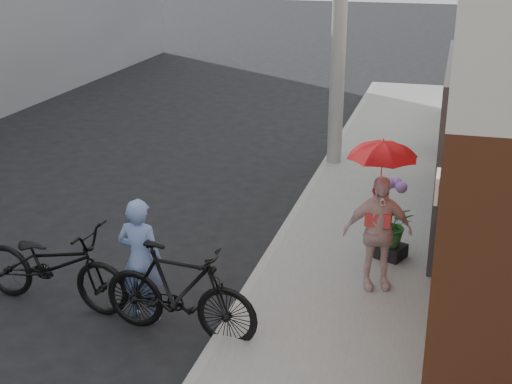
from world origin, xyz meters
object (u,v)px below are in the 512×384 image
at_px(officer, 141,260).
at_px(bike_right, 179,292).
at_px(kimono_woman, 377,232).
at_px(planter, 391,251).
at_px(bike_left, 53,264).

relative_size(officer, bike_right, 0.81).
xyz_separation_m(officer, kimono_woman, (2.59, 1.36, 0.09)).
bearing_deg(planter, kimono_woman, -97.58).
height_order(officer, kimono_woman, kimono_woman).
bearing_deg(officer, planter, -136.90).
relative_size(bike_left, bike_right, 1.09).
relative_size(officer, kimono_woman, 1.04).
relative_size(bike_right, kimono_woman, 1.28).
distance_m(officer, planter, 3.58).
bearing_deg(planter, bike_left, -150.24).
bearing_deg(bike_right, planter, -35.32).
bearing_deg(bike_left, planter, -56.06).
bearing_deg(planter, bike_right, -130.46).
height_order(bike_right, planter, bike_right).
xyz_separation_m(officer, planter, (2.71, 2.27, -0.56)).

